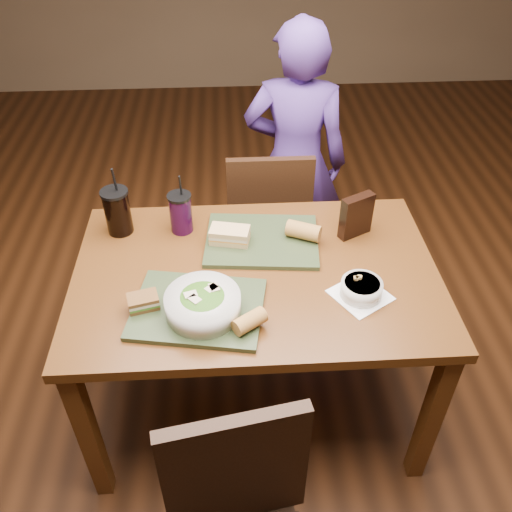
# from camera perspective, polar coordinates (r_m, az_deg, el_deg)

# --- Properties ---
(ground) EXTENTS (6.00, 6.00, 0.00)m
(ground) POSITION_cam_1_polar(r_m,az_deg,el_deg) (2.49, 0.00, -14.69)
(ground) COLOR #381C0B
(ground) RESTS_ON ground
(dining_table) EXTENTS (1.30, 0.85, 0.75)m
(dining_table) POSITION_cam_1_polar(r_m,az_deg,el_deg) (1.99, 0.00, -3.56)
(dining_table) COLOR #532D10
(dining_table) RESTS_ON ground
(chair_far) EXTENTS (0.38, 0.38, 0.88)m
(chair_far) POSITION_cam_1_polar(r_m,az_deg,el_deg) (2.61, 1.26, 3.70)
(chair_far) COLOR black
(chair_far) RESTS_ON ground
(diner) EXTENTS (0.56, 0.42, 1.38)m
(diner) POSITION_cam_1_polar(r_m,az_deg,el_deg) (2.68, 4.14, 9.79)
(diner) COLOR #492C7A
(diner) RESTS_ON ground
(tray_near) EXTENTS (0.47, 0.39, 0.02)m
(tray_near) POSITION_cam_1_polar(r_m,az_deg,el_deg) (1.79, -6.13, -5.55)
(tray_near) COLOR #2A371D
(tray_near) RESTS_ON dining_table
(tray_far) EXTENTS (0.45, 0.36, 0.02)m
(tray_far) POSITION_cam_1_polar(r_m,az_deg,el_deg) (2.05, 0.62, 1.64)
(tray_far) COLOR #2A371D
(tray_far) RESTS_ON dining_table
(salad_bowl) EXTENTS (0.24, 0.24, 0.08)m
(salad_bowl) POSITION_cam_1_polar(r_m,az_deg,el_deg) (1.74, -5.62, -4.94)
(salad_bowl) COLOR silver
(salad_bowl) RESTS_ON tray_near
(soup_bowl) EXTENTS (0.23, 0.23, 0.07)m
(soup_bowl) POSITION_cam_1_polar(r_m,az_deg,el_deg) (1.85, 11.03, -3.39)
(soup_bowl) COLOR white
(soup_bowl) RESTS_ON dining_table
(sandwich_near) EXTENTS (0.11, 0.09, 0.05)m
(sandwich_near) POSITION_cam_1_polar(r_m,az_deg,el_deg) (1.80, -11.79, -4.71)
(sandwich_near) COLOR #593819
(sandwich_near) RESTS_ON tray_near
(sandwich_far) EXTENTS (0.16, 0.11, 0.06)m
(sandwich_far) POSITION_cam_1_polar(r_m,az_deg,el_deg) (2.02, -2.78, 2.22)
(sandwich_far) COLOR tan
(sandwich_far) RESTS_ON tray_far
(baguette_near) EXTENTS (0.12, 0.10, 0.05)m
(baguette_near) POSITION_cam_1_polar(r_m,az_deg,el_deg) (1.69, -0.68, -6.87)
(baguette_near) COLOR #AD7533
(baguette_near) RESTS_ON tray_near
(baguette_far) EXTENTS (0.14, 0.11, 0.06)m
(baguette_far) POSITION_cam_1_polar(r_m,az_deg,el_deg) (2.04, 5.02, 2.65)
(baguette_far) COLOR #AD7533
(baguette_far) RESTS_ON tray_far
(cup_cola) EXTENTS (0.10, 0.10, 0.28)m
(cup_cola) POSITION_cam_1_polar(r_m,az_deg,el_deg) (2.13, -14.37, 4.59)
(cup_cola) COLOR black
(cup_cola) RESTS_ON dining_table
(cup_berry) EXTENTS (0.09, 0.09, 0.25)m
(cup_berry) POSITION_cam_1_polar(r_m,az_deg,el_deg) (2.09, -7.93, 4.54)
(cup_berry) COLOR black
(cup_berry) RESTS_ON dining_table
(chip_bag) EXTENTS (0.14, 0.10, 0.17)m
(chip_bag) POSITION_cam_1_polar(r_m,az_deg,el_deg) (2.08, 10.51, 4.17)
(chip_bag) COLOR black
(chip_bag) RESTS_ON dining_table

